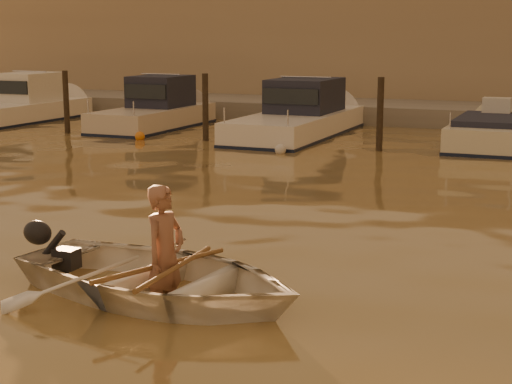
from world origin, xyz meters
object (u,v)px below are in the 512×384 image
at_px(dinghy, 159,277).
at_px(moored_boat_2, 297,116).
at_px(person, 165,256).
at_px(waterfront_building, 462,53).
at_px(moored_boat_1, 153,110).
at_px(moored_boat_0, 20,104).
at_px(moored_boat_3, 491,138).

height_order(dinghy, moored_boat_2, moored_boat_2).
distance_m(person, waterfront_building, 26.41).
bearing_deg(moored_boat_1, person, -59.43).
xyz_separation_m(dinghy, person, (0.10, -0.01, 0.28)).
xyz_separation_m(moored_boat_0, moored_boat_1, (5.59, 0.00, 0.00)).
distance_m(dinghy, person, 0.29).
xyz_separation_m(moored_boat_1, moored_boat_3, (11.09, 0.00, -0.40)).
bearing_deg(moored_boat_3, moored_boat_2, 180.00).
bearing_deg(moored_boat_3, person, -97.53).
height_order(moored_boat_1, moored_boat_2, same).
distance_m(moored_boat_0, waterfront_building, 18.02).
distance_m(dinghy, moored_boat_2, 15.79).
bearing_deg(dinghy, moored_boat_0, 50.94).
bearing_deg(waterfront_building, moored_boat_3, -77.08).
xyz_separation_m(moored_boat_1, moored_boat_2, (5.19, 0.00, 0.00)).
relative_size(moored_boat_0, moored_boat_2, 0.86).
height_order(moored_boat_0, waterfront_building, waterfront_building).
relative_size(dinghy, moored_boat_0, 0.55).
bearing_deg(moored_boat_1, dinghy, -59.68).
relative_size(person, moored_boat_1, 0.27).
xyz_separation_m(moored_boat_2, waterfront_building, (3.38, 11.00, 1.77)).
height_order(person, moored_boat_1, moored_boat_1).
relative_size(moored_boat_2, waterfront_building, 0.17).
relative_size(moored_boat_1, moored_boat_3, 1.07).
distance_m(dinghy, moored_boat_0, 21.14).
bearing_deg(person, moored_boat_2, 21.58).
distance_m(moored_boat_2, moored_boat_3, 5.91).
bearing_deg(moored_boat_1, waterfront_building, 52.09).
height_order(dinghy, moored_boat_0, moored_boat_0).
bearing_deg(moored_boat_0, moored_boat_1, 0.00).
bearing_deg(moored_boat_2, moored_boat_3, 0.00).
xyz_separation_m(moored_boat_0, moored_boat_3, (16.68, 0.00, -0.40)).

